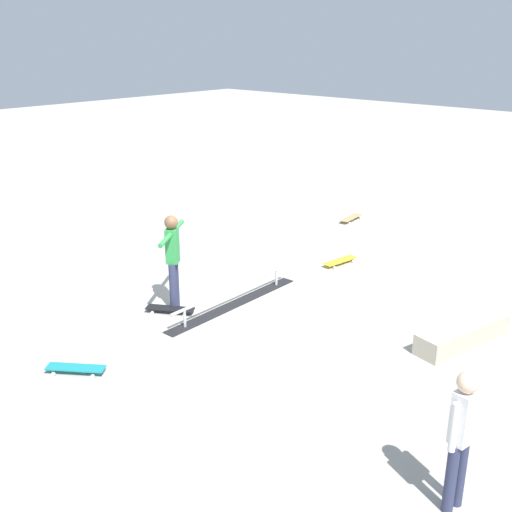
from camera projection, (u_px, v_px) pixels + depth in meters
The scene contains 9 objects.
ground_plane at pixel (241, 307), 10.28m from camera, with size 60.00×60.00×0.00m, color #ADA89E.
grind_rail at pixel (234, 297), 10.32m from camera, with size 2.96×0.29×0.33m.
skate_ledge at pixel (462, 334), 9.02m from camera, with size 1.67×0.42×0.31m, color #B2A893.
skater_main at pixel (173, 255), 9.94m from camera, with size 1.11×0.78×1.60m.
skateboard_main at pixel (170, 309), 10.05m from camera, with size 0.59×0.79×0.09m.
bystander_white_shirt at pixel (461, 434), 5.66m from camera, with size 0.34×0.20×1.49m.
loose_skateboard_teal at pixel (76, 368), 8.27m from camera, with size 0.63×0.76×0.09m.
loose_skateboard_natural at pixel (351, 218), 14.97m from camera, with size 0.82×0.32×0.09m.
loose_skateboard_yellow at pixel (340, 261), 12.15m from camera, with size 0.82×0.34×0.09m.
Camera 1 is at (6.76, 6.48, 4.33)m, focal length 43.12 mm.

